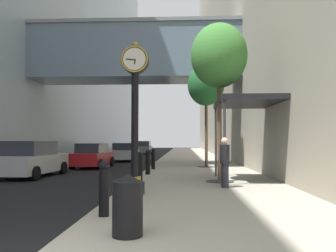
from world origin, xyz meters
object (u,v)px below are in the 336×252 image
at_px(car_grey_near, 144,148).
at_px(car_silver_trailing, 32,160).
at_px(car_white_mid, 125,152).
at_px(street_tree_near, 219,57).
at_px(bollard_fourth, 148,162).
at_px(car_red_far, 93,156).
at_px(street_clock, 135,110).
at_px(bollard_fifth, 153,158).
at_px(street_tree_mid_near, 206,85).
at_px(bollard_nearest, 104,187).
at_px(trash_bin, 128,204).
at_px(pedestrian_walking, 225,161).
at_px(bollard_third, 140,166).

height_order(car_grey_near, car_silver_trailing, car_silver_trailing).
distance_m(car_white_mid, car_silver_trailing, 12.81).
xyz_separation_m(street_tree_near, car_white_mid, (-6.46, 15.25, -4.36)).
xyz_separation_m(bollard_fourth, car_silver_trailing, (-5.65, -0.03, 0.08)).
xyz_separation_m(bollard_fourth, car_red_far, (-4.19, 5.51, 0.02)).
height_order(street_clock, bollard_fifth, street_clock).
xyz_separation_m(street_tree_near, car_grey_near, (-6.63, 30.49, -4.29)).
xyz_separation_m(bollard_fourth, street_tree_near, (3.14, -2.68, 4.37)).
bearing_deg(bollard_fifth, car_red_far, 148.32).
relative_size(bollard_fourth, bollard_fifth, 1.00).
bearing_deg(street_tree_near, street_tree_mid_near, 90.00).
xyz_separation_m(bollard_nearest, car_white_mid, (-3.32, 21.36, 0.01)).
bearing_deg(street_tree_mid_near, car_white_mid, 129.49).
distance_m(trash_bin, pedestrian_walking, 6.37).
bearing_deg(street_tree_near, car_silver_trailing, 163.22).
height_order(street_clock, street_tree_mid_near, street_tree_mid_near).
bearing_deg(bollard_fifth, bollard_third, -90.00).
bearing_deg(trash_bin, bollard_nearest, 117.67).
height_order(trash_bin, car_silver_trailing, car_silver_trailing).
distance_m(bollard_fourth, street_tree_near, 6.01).
distance_m(street_clock, car_red_far, 12.37).
bearing_deg(car_silver_trailing, pedestrian_walking, -26.04).
distance_m(street_tree_mid_near, car_silver_trailing, 10.92).
bearing_deg(street_tree_near, bollard_nearest, -117.19).
distance_m(bollard_nearest, trash_bin, 1.62).
height_order(street_tree_mid_near, car_white_mid, street_tree_mid_near).
relative_size(street_tree_mid_near, car_silver_trailing, 1.41).
distance_m(bollard_fifth, trash_bin, 13.17).
bearing_deg(car_silver_trailing, bollard_third, -27.17).
bearing_deg(car_white_mid, trash_bin, -79.87).
bearing_deg(bollard_nearest, car_silver_trailing, 122.84).
distance_m(street_clock, bollard_nearest, 3.51).
xyz_separation_m(street_tree_near, car_silver_trailing, (-8.79, 2.65, -4.29)).
xyz_separation_m(street_clock, car_white_mid, (-3.55, 18.44, -1.93)).
distance_m(bollard_fifth, car_grey_near, 25.13).
height_order(bollard_fourth, bollard_fifth, same).
relative_size(street_tree_mid_near, trash_bin, 6.14).
bearing_deg(trash_bin, car_grey_near, 96.37).
xyz_separation_m(street_tree_mid_near, trash_bin, (-2.39, -14.95, -4.55)).
relative_size(street_clock, bollard_third, 3.95).
bearing_deg(bollard_nearest, street_clock, 85.54).
relative_size(bollard_third, street_tree_near, 0.19).
bearing_deg(car_silver_trailing, street_tree_mid_near, 28.42).
bearing_deg(car_white_mid, street_tree_near, -67.04).
relative_size(trash_bin, pedestrian_walking, 0.61).
bearing_deg(bollard_nearest, street_tree_near, 62.81).
distance_m(bollard_third, street_tree_mid_near, 9.41).
bearing_deg(trash_bin, bollard_fourth, 94.20).
xyz_separation_m(bollard_third, street_tree_near, (3.14, 0.25, 4.37)).
height_order(bollard_fourth, car_white_mid, car_white_mid).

